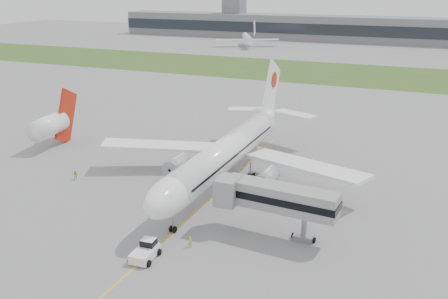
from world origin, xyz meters
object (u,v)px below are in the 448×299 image
at_px(pushback_tug, 146,251).
at_px(neighbor_aircraft, 51,125).
at_px(jet_bridge, 273,197).
at_px(airliner, 229,150).
at_px(ground_crew_near, 190,242).

bearing_deg(pushback_tug, neighbor_aircraft, 139.43).
xyz_separation_m(pushback_tug, jet_bridge, (12.55, 11.53, 4.60)).
distance_m(airliner, jet_bridge, 20.06).
bearing_deg(neighbor_aircraft, pushback_tug, -45.26).
height_order(pushback_tug, jet_bridge, jet_bridge).
bearing_deg(jet_bridge, neighbor_aircraft, 165.10).
relative_size(pushback_tug, ground_crew_near, 2.87).
xyz_separation_m(jet_bridge, ground_crew_near, (-8.72, -7.06, -4.83)).
distance_m(ground_crew_near, neighbor_aircraft, 51.66).
relative_size(airliner, neighbor_aircraft, 3.57).
bearing_deg(neighbor_aircraft, airliner, -13.15).
relative_size(pushback_tug, jet_bridge, 0.26).
distance_m(airliner, ground_crew_near, 23.47).
height_order(airliner, ground_crew_near, airliner).
relative_size(airliner, pushback_tug, 12.33).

